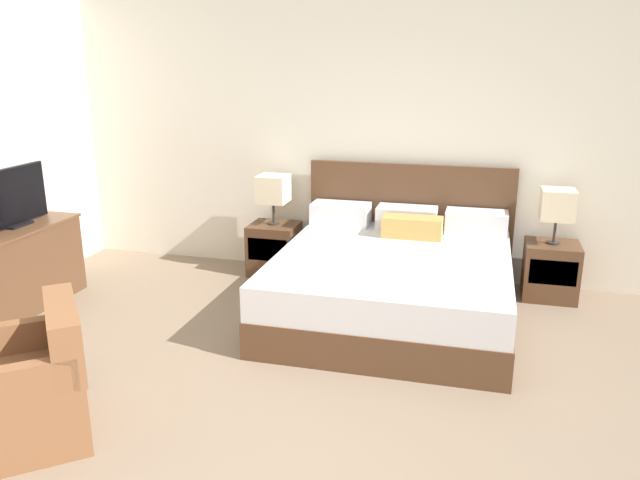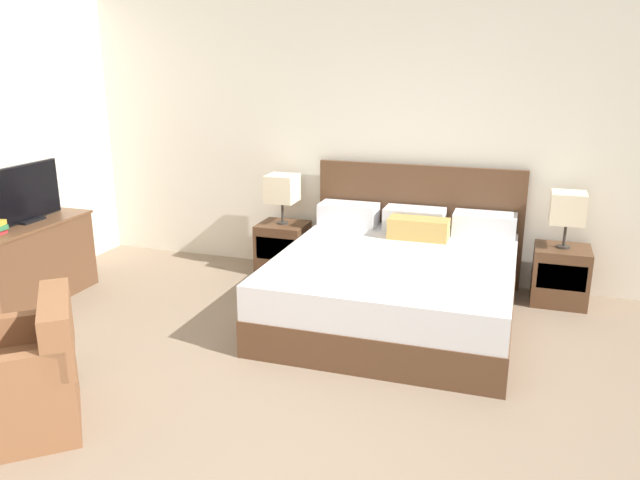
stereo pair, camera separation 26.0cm
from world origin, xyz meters
name	(u,v)px [view 1 (the left image)]	position (x,y,z in m)	size (l,w,h in m)	color
wall_back	(371,138)	(0.00, 3.39, 1.32)	(7.16, 0.06, 2.64)	silver
bed	(394,280)	(0.39, 2.36, 0.30)	(1.90, 2.04, 1.10)	brown
nightstand_left	(274,249)	(-0.88, 3.09, 0.25)	(0.46, 0.41, 0.49)	brown
nightstand_right	(550,271)	(1.67, 3.09, 0.25)	(0.46, 0.41, 0.49)	brown
table_lamp_left	(273,189)	(-0.88, 3.09, 0.84)	(0.28, 0.28, 0.48)	#332D28
table_lamp_right	(558,205)	(1.67, 3.09, 0.84)	(0.28, 0.28, 0.48)	#332D28
dresser	(13,268)	(-2.69, 1.68, 0.36)	(0.53, 1.22, 0.70)	brown
tv	(11,198)	(-2.69, 1.77, 0.93)	(0.18, 0.78, 0.48)	black
armchair_companion	(26,391)	(-1.31, 0.12, 0.28)	(0.97, 0.96, 0.76)	brown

